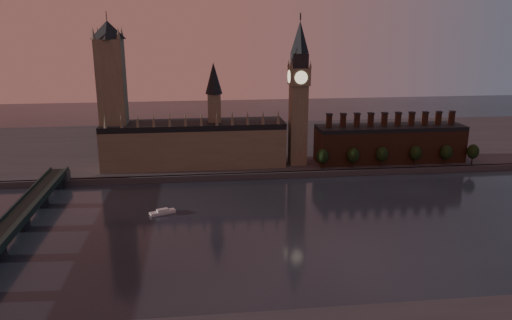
{
  "coord_description": "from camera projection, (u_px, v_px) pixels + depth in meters",
  "views": [
    {
      "loc": [
        -61.84,
        -238.13,
        105.51
      ],
      "look_at": [
        -27.12,
        55.0,
        23.21
      ],
      "focal_mm": 35.0,
      "sensor_mm": 36.0,
      "label": 1
    }
  ],
  "objects": [
    {
      "name": "embankment_tree_2",
      "position": [
        382.0,
        154.0,
        358.16
      ],
      "size": [
        8.6,
        8.6,
        14.88
      ],
      "color": "black",
      "rests_on": "north_bank"
    },
    {
      "name": "ground",
      "position": [
        319.0,
        228.0,
        263.14
      ],
      "size": [
        900.0,
        900.0,
        0.0
      ],
      "primitive_type": "plane",
      "color": "black",
      "rests_on": "ground"
    },
    {
      "name": "big_ben",
      "position": [
        299.0,
        92.0,
        354.23
      ],
      "size": [
        15.0,
        15.0,
        107.0
      ],
      "color": "#796F56",
      "rests_on": "north_bank"
    },
    {
      "name": "embankment_tree_1",
      "position": [
        353.0,
        155.0,
        355.25
      ],
      "size": [
        8.6,
        8.6,
        14.88
      ],
      "color": "black",
      "rests_on": "north_bank"
    },
    {
      "name": "palace_of_westminster",
      "position": [
        195.0,
        142.0,
        359.95
      ],
      "size": [
        130.0,
        30.3,
        74.0
      ],
      "color": "#796F56",
      "rests_on": "north_bank"
    },
    {
      "name": "embankment_tree_3",
      "position": [
        415.0,
        153.0,
        361.21
      ],
      "size": [
        8.6,
        8.6,
        14.88
      ],
      "color": "black",
      "rests_on": "north_bank"
    },
    {
      "name": "victoria_tower",
      "position": [
        112.0,
        91.0,
        343.68
      ],
      "size": [
        24.0,
        24.0,
        108.0
      ],
      "color": "#796F56",
      "rests_on": "north_bank"
    },
    {
      "name": "westminster_bridge",
      "position": [
        8.0,
        232.0,
        241.0
      ],
      "size": [
        14.0,
        200.0,
        11.55
      ],
      "color": "#1C2C26",
      "rests_on": "ground"
    },
    {
      "name": "river_boat",
      "position": [
        163.0,
        212.0,
        282.81
      ],
      "size": [
        15.12,
        9.54,
        2.93
      ],
      "rotation": [
        0.0,
        0.0,
        0.4
      ],
      "color": "silver",
      "rests_on": "ground"
    },
    {
      "name": "chimney_block",
      "position": [
        389.0,
        143.0,
        372.64
      ],
      "size": [
        110.0,
        25.0,
        37.0
      ],
      "color": "#533020",
      "rests_on": "north_bank"
    },
    {
      "name": "embankment_tree_5",
      "position": [
        473.0,
        152.0,
        364.72
      ],
      "size": [
        8.6,
        8.6,
        14.88
      ],
      "color": "black",
      "rests_on": "north_bank"
    },
    {
      "name": "embankment_tree_4",
      "position": [
        446.0,
        152.0,
        363.44
      ],
      "size": [
        8.6,
        8.6,
        14.88
      ],
      "color": "black",
      "rests_on": "north_bank"
    },
    {
      "name": "embankment_tree_0",
      "position": [
        322.0,
        156.0,
        352.41
      ],
      "size": [
        8.6,
        8.6,
        14.88
      ],
      "color": "black",
      "rests_on": "north_bank"
    },
    {
      "name": "north_bank",
      "position": [
        270.0,
        145.0,
        432.91
      ],
      "size": [
        900.0,
        182.0,
        4.0
      ],
      "color": "#434448",
      "rests_on": "ground"
    }
  ]
}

